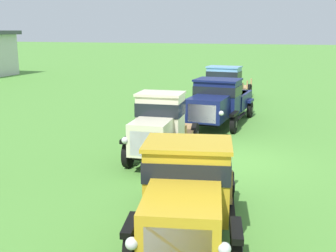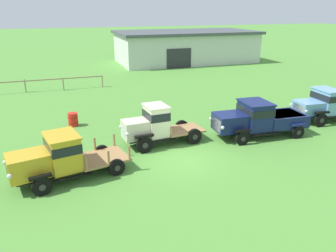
% 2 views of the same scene
% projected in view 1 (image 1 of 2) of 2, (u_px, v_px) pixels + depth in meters
% --- Properties ---
extents(ground_plane, '(240.00, 240.00, 0.00)m').
position_uv_depth(ground_plane, '(230.00, 160.00, 13.85)').
color(ground_plane, '#518E38').
extents(vintage_truck_second_in_line, '(5.37, 2.85, 2.06)m').
position_uv_depth(vintage_truck_second_in_line, '(187.00, 194.00, 8.17)').
color(vintage_truck_second_in_line, black).
rests_on(vintage_truck_second_in_line, ground).
extents(vintage_truck_midrow_center, '(4.70, 2.10, 2.24)m').
position_uv_depth(vintage_truck_midrow_center, '(160.00, 126.00, 13.58)').
color(vintage_truck_midrow_center, black).
rests_on(vintage_truck_midrow_center, ground).
extents(vintage_truck_far_side, '(5.66, 2.54, 2.08)m').
position_uv_depth(vintage_truck_far_side, '(219.00, 101.00, 19.05)').
color(vintage_truck_far_side, black).
rests_on(vintage_truck_far_side, ground).
extents(vintage_truck_back_of_row, '(5.52, 2.57, 2.14)m').
position_uv_depth(vintage_truck_back_of_row, '(223.00, 84.00, 24.60)').
color(vintage_truck_back_of_row, black).
rests_on(vintage_truck_back_of_row, ground).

